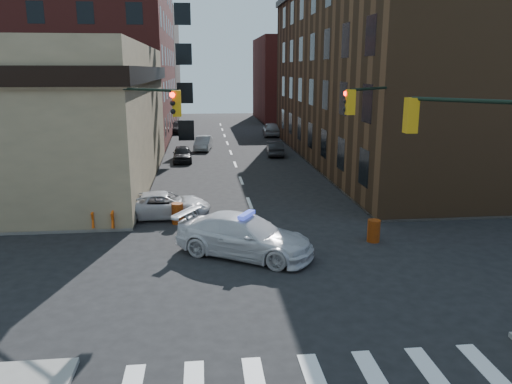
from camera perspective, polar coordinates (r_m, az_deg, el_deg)
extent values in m
plane|color=black|center=(19.31, 2.16, -9.01)|extent=(140.00, 140.00, 0.00)
cube|color=gray|center=(56.98, 20.66, 5.50)|extent=(34.00, 54.50, 0.15)
cube|color=#5C201D|center=(59.90, -22.64, 17.17)|extent=(25.00, 25.00, 24.00)
cube|color=#49311D|center=(43.04, 15.45, 12.72)|extent=(14.00, 34.00, 14.00)
cube|color=brown|center=(80.70, -16.26, 13.70)|extent=(20.00, 18.00, 16.00)
cube|color=#5C201D|center=(77.42, 6.32, 12.68)|extent=(16.00, 16.00, 12.00)
cylinder|color=black|center=(15.11, 25.45, 9.32)|extent=(3.27, 3.27, 0.12)
cube|color=#BF8C0C|center=(15.83, 17.29, 8.35)|extent=(0.35, 0.35, 1.05)
sphere|color=#FF0C05|center=(16.01, 17.68, 9.64)|extent=(0.22, 0.22, 0.22)
sphere|color=black|center=(16.03, 17.59, 8.47)|extent=(0.22, 0.22, 0.22)
sphere|color=black|center=(16.06, 17.51, 7.30)|extent=(0.22, 0.22, 0.22)
cylinder|color=black|center=(24.48, -16.03, 5.46)|extent=(0.20, 0.20, 8.00)
cylinder|color=black|center=(25.27, -15.47, -2.97)|extent=(0.44, 0.44, 0.50)
cylinder|color=black|center=(22.46, -13.05, 11.35)|extent=(3.27, 3.27, 0.12)
cube|color=#BF8C0C|center=(20.77, -9.05, 9.97)|extent=(0.35, 0.35, 1.05)
sphere|color=#FF0C05|center=(20.61, -9.55, 10.90)|extent=(0.22, 0.22, 0.22)
sphere|color=black|center=(20.62, -9.51, 9.98)|extent=(0.22, 0.22, 0.22)
sphere|color=black|center=(20.65, -9.47, 9.07)|extent=(0.22, 0.22, 0.22)
cylinder|color=black|center=(25.91, 15.28, 5.95)|extent=(0.20, 0.20, 8.00)
cylinder|color=black|center=(26.65, 14.77, -2.05)|extent=(0.44, 0.44, 0.50)
cylinder|color=black|center=(23.66, 13.42, 11.44)|extent=(3.27, 3.27, 0.12)
cube|color=#BF8C0C|center=(21.68, 10.73, 10.06)|extent=(0.35, 0.35, 1.05)
sphere|color=#FF0C05|center=(21.76, 10.25, 11.02)|extent=(0.22, 0.22, 0.22)
sphere|color=black|center=(21.78, 10.22, 10.15)|extent=(0.22, 0.22, 0.22)
sphere|color=black|center=(21.80, 10.18, 9.29)|extent=(0.22, 0.22, 0.22)
cylinder|color=black|center=(45.16, 6.83, 6.08)|extent=(0.24, 0.24, 2.60)
sphere|color=brown|center=(44.93, 6.90, 8.67)|extent=(3.00, 3.00, 3.00)
cylinder|color=black|center=(52.93, 4.88, 7.26)|extent=(0.24, 0.24, 2.60)
sphere|color=brown|center=(52.73, 4.93, 9.47)|extent=(3.00, 3.00, 3.00)
imported|color=silver|center=(20.56, -1.33, -5.02)|extent=(6.21, 4.97, 1.69)
imported|color=#BABABF|center=(26.25, -10.46, -1.46)|extent=(4.83, 2.31, 1.33)
imported|color=black|center=(42.03, -8.42, 4.34)|extent=(1.66, 3.86, 1.30)
imported|color=#94989C|center=(47.85, -6.04, 5.57)|extent=(1.88, 4.11, 1.30)
imported|color=black|center=(61.33, -8.86, 7.31)|extent=(1.87, 4.57, 1.32)
imported|color=black|center=(44.61, 2.19, 5.02)|extent=(1.64, 3.97, 1.28)
imported|color=#93969B|center=(57.92, 1.76, 7.21)|extent=(2.16, 4.75, 1.58)
imported|color=black|center=(24.74, -14.99, -1.62)|extent=(0.82, 0.71, 1.89)
imported|color=black|center=(25.31, -21.11, -1.73)|extent=(1.09, 0.94, 1.91)
cylinder|color=#E2400A|center=(22.88, 13.30, -4.33)|extent=(0.65, 0.65, 1.00)
cylinder|color=#D04209|center=(25.11, -8.96, -2.45)|extent=(0.61, 0.61, 1.04)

